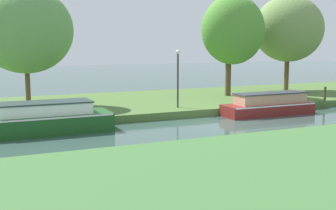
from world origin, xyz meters
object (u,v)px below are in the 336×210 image
Objects in this scene: mooring_post_near at (325,93)px; willow_tree_left at (26,30)px; lamp_post at (178,72)px; maroon_narrowboat at (269,105)px; willow_tree_centre at (233,30)px; willow_tree_right at (289,29)px; forest_barge at (42,120)px.

willow_tree_left is at bearing 164.97° from mooring_post_near.
maroon_narrowboat is at bearing -24.56° from lamp_post.
mooring_post_near is (5.17, 1.18, 0.28)m from maroon_narrowboat.
mooring_post_near is at bearing -42.72° from willow_tree_centre.
willow_tree_left is 2.08× the size of lamp_post.
maroon_narrowboat is 13.95m from willow_tree_left.
willow_tree_left is (-12.01, 5.79, 4.08)m from maroon_narrowboat.
willow_tree_left is 18.20m from mooring_post_near.
willow_tree_right reaches higher than mooring_post_near.
willow_tree_left is 8.61m from lamp_post.
mooring_post_near is at bearing -102.86° from willow_tree_right.
willow_tree_left reaches higher than mooring_post_near.
willow_tree_right is (18.32, 0.37, 0.32)m from willow_tree_left.
willow_tree_left is 1.00× the size of willow_tree_centre.
willow_tree_right is 11.90m from lamp_post.
willow_tree_right is (6.31, 6.16, 4.40)m from maroon_narrowboat.
willow_tree_right is 2.19× the size of lamp_post.
forest_barge is 19.91m from willow_tree_right.
willow_tree_centre is at bearing 137.28° from mooring_post_near.
maroon_narrowboat is 0.81× the size of willow_tree_left.
willow_tree_right reaches higher than maroon_narrowboat.
forest_barge is 0.91× the size of willow_tree_centre.
willow_tree_left is at bearing 89.01° from forest_barge.
willow_tree_right is at bearing 20.52° from lamp_post.
maroon_narrowboat is 0.77× the size of willow_tree_right.
willow_tree_centre reaches higher than maroon_narrowboat.
lamp_post is (7.44, -3.70, -2.25)m from willow_tree_left.
maroon_narrowboat is at bearing 0.00° from forest_barge.
willow_tree_centre is at bearing 21.54° from forest_barge.
willow_tree_right is at bearing 1.15° from willow_tree_left.
mooring_post_near is at bearing -15.03° from willow_tree_left.
willow_tree_centre is (12.90, -0.66, 0.14)m from willow_tree_left.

